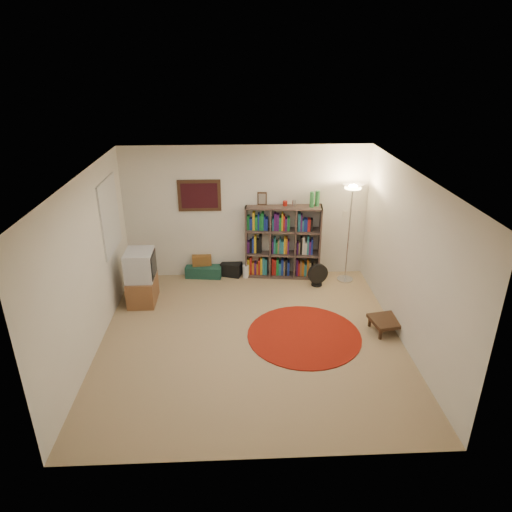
{
  "coord_description": "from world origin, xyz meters",
  "views": [
    {
      "loc": [
        -0.2,
        -5.8,
        3.93
      ],
      "look_at": [
        0.1,
        0.6,
        1.1
      ],
      "focal_mm": 32.0,
      "sensor_mm": 36.0,
      "label": 1
    }
  ],
  "objects_px": {
    "floor_lamp": "(352,202)",
    "side_table": "(387,321)",
    "bookshelf": "(282,242)",
    "suitcase": "(205,270)",
    "floor_fan": "(318,275)",
    "tv_stand": "(142,278)"
  },
  "relations": [
    {
      "from": "floor_lamp",
      "to": "side_table",
      "type": "relative_size",
      "value": 3.49
    },
    {
      "from": "bookshelf",
      "to": "suitcase",
      "type": "xyz_separation_m",
      "value": [
        -1.49,
        0.06,
        -0.57
      ]
    },
    {
      "from": "floor_fan",
      "to": "suitcase",
      "type": "distance_m",
      "value": 2.19
    },
    {
      "from": "floor_fan",
      "to": "side_table",
      "type": "bearing_deg",
      "value": -76.89
    },
    {
      "from": "bookshelf",
      "to": "side_table",
      "type": "height_order",
      "value": "bookshelf"
    },
    {
      "from": "bookshelf",
      "to": "floor_fan",
      "type": "height_order",
      "value": "bookshelf"
    },
    {
      "from": "bookshelf",
      "to": "tv_stand",
      "type": "bearing_deg",
      "value": -152.23
    },
    {
      "from": "floor_lamp",
      "to": "floor_fan",
      "type": "relative_size",
      "value": 4.28
    },
    {
      "from": "floor_fan",
      "to": "suitcase",
      "type": "height_order",
      "value": "floor_fan"
    },
    {
      "from": "bookshelf",
      "to": "floor_fan",
      "type": "bearing_deg",
      "value": -31.61
    },
    {
      "from": "suitcase",
      "to": "side_table",
      "type": "relative_size",
      "value": 1.37
    },
    {
      "from": "floor_lamp",
      "to": "suitcase",
      "type": "xyz_separation_m",
      "value": [
        -2.68,
        0.36,
        -1.44
      ]
    },
    {
      "from": "tv_stand",
      "to": "bookshelf",
      "type": "bearing_deg",
      "value": 20.64
    },
    {
      "from": "bookshelf",
      "to": "suitcase",
      "type": "relative_size",
      "value": 2.31
    },
    {
      "from": "tv_stand",
      "to": "suitcase",
      "type": "xyz_separation_m",
      "value": [
        1.0,
        1.01,
        -0.35
      ]
    },
    {
      "from": "floor_fan",
      "to": "tv_stand",
      "type": "xyz_separation_m",
      "value": [
        -3.11,
        -0.45,
        0.24
      ]
    },
    {
      "from": "floor_fan",
      "to": "side_table",
      "type": "xyz_separation_m",
      "value": [
        0.8,
        -1.57,
        -0.04
      ]
    },
    {
      "from": "floor_lamp",
      "to": "suitcase",
      "type": "distance_m",
      "value": 3.07
    },
    {
      "from": "tv_stand",
      "to": "suitcase",
      "type": "distance_m",
      "value": 1.46
    },
    {
      "from": "side_table",
      "to": "tv_stand",
      "type": "bearing_deg",
      "value": 164.04
    },
    {
      "from": "suitcase",
      "to": "bookshelf",
      "type": "bearing_deg",
      "value": 4.5
    },
    {
      "from": "tv_stand",
      "to": "side_table",
      "type": "bearing_deg",
      "value": -16.15
    }
  ]
}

